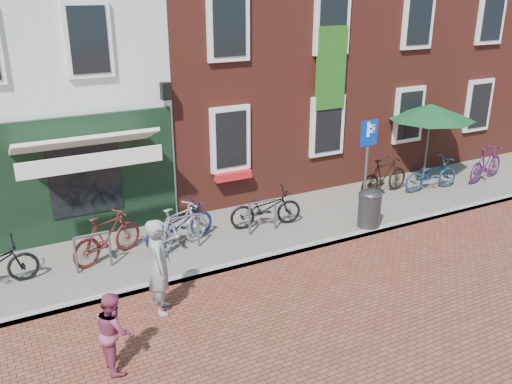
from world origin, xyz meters
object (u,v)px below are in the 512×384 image
boy (114,331)px  bicycle_2 (179,224)px  bicycle_6 (431,174)px  bicycle_7 (486,164)px  bicycle_5 (384,176)px  woman (160,266)px  parking_sign (368,149)px  bicycle_3 (178,227)px  bicycle_1 (107,237)px  parasol (431,109)px  litter_bin (370,206)px  bicycle_4 (266,208)px

boy → bicycle_2: size_ratio=0.74×
bicycle_6 → bicycle_7: bearing=-89.8°
bicycle_5 → woman: bearing=104.2°
boy → parking_sign: bearing=-68.1°
parking_sign → bicycle_5: 1.85m
woman → bicycle_3: size_ratio=1.05×
boy → bicycle_1: size_ratio=0.76×
bicycle_3 → boy: bearing=122.8°
woman → parasol: bearing=-54.3°
boy → bicycle_7: bearing=-76.0°
litter_bin → parking_sign: (0.55, 0.89, 1.14)m
boy → bicycle_7: (12.17, 3.36, -0.04)m
bicycle_3 → bicycle_4: bearing=-107.8°
litter_bin → parking_sign: 1.55m
parking_sign → litter_bin: bearing=-121.5°
bicycle_1 → bicycle_5: (7.91, 0.34, 0.00)m
litter_bin → parking_sign: parking_sign is taller
bicycle_6 → bicycle_7: bicycle_7 is taller
parking_sign → bicycle_4: 3.06m
parking_sign → woman: bearing=-162.5°
boy → bicycle_3: boy is taller
parking_sign → bicycle_2: parking_sign is taller
bicycle_1 → bicycle_5: 7.92m
parasol → bicycle_5: parasol is taller
bicycle_2 → bicycle_4: (2.21, -0.09, 0.00)m
bicycle_4 → parasol: bearing=-71.3°
woman → bicycle_7: (11.00, 2.15, -0.29)m
woman → bicycle_3: (1.11, 2.08, -0.29)m
parasol → bicycle_6: size_ratio=1.44×
bicycle_2 → bicycle_3: 0.31m
parasol → boy: (-10.67, -4.37, -1.61)m
bicycle_1 → bicycle_2: 1.65m
bicycle_1 → bicycle_6: bicycle_1 is taller
boy → bicycle_5: (8.66, 3.89, -0.04)m
bicycle_4 → bicycle_7: bearing=-80.6°
parasol → bicycle_3: (-8.40, -1.08, -1.64)m
litter_bin → bicycle_3: size_ratio=0.58×
bicycle_6 → bicycle_3: bearing=95.7°
litter_bin → parasol: 4.65m
bicycle_1 → bicycle_2: bicycle_1 is taller
woman → bicycle_6: 9.21m
litter_bin → woman: woman is taller
bicycle_1 → bicycle_4: (3.86, -0.07, -0.05)m
bicycle_2 → bicycle_5: 6.27m
parking_sign → bicycle_2: bearing=175.5°
woman → bicycle_5: size_ratio=1.05×
parasol → bicycle_7: size_ratio=1.48×
bicycle_1 → bicycle_2: (1.65, 0.02, -0.05)m
bicycle_5 → bicycle_6: 1.47m
boy → bicycle_2: bearing=-35.2°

